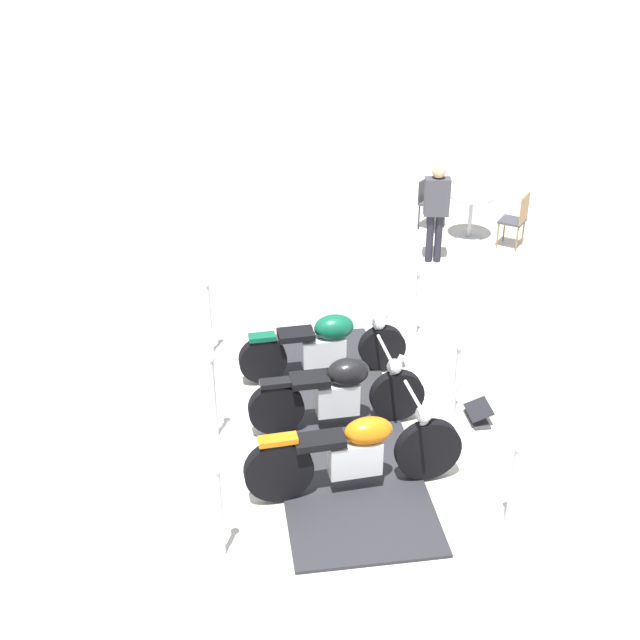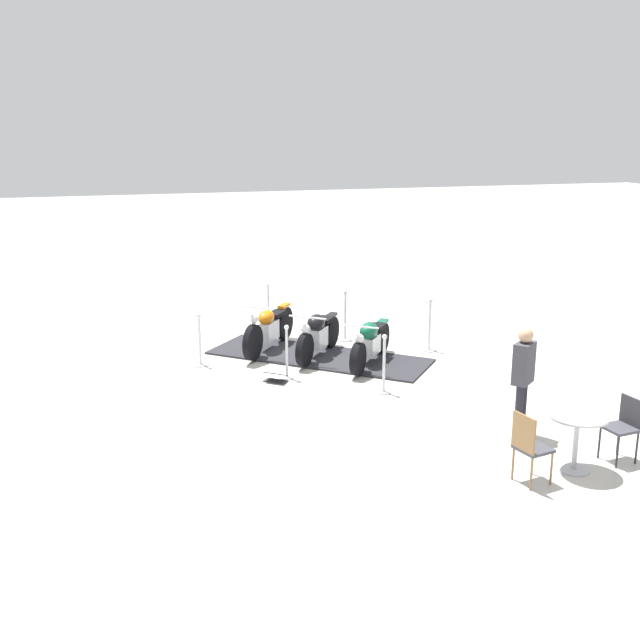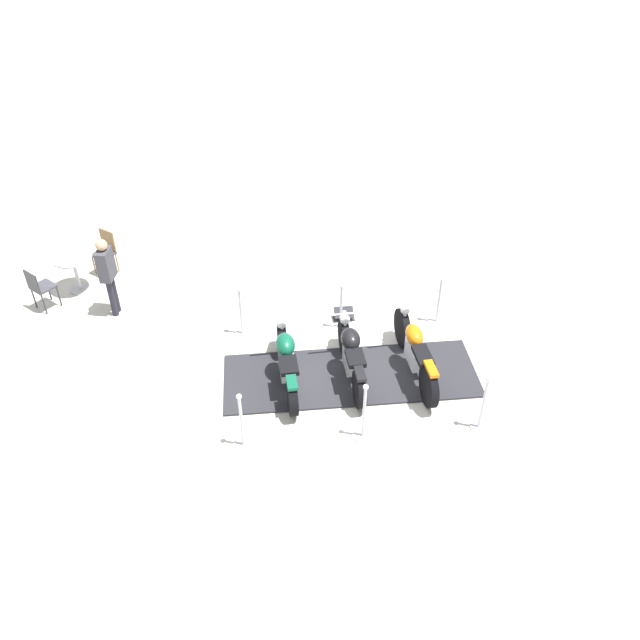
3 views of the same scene
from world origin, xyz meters
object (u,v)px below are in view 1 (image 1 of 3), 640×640
(info_placard, at_px, (478,415))
(cafe_chair_near_table, at_px, (429,200))
(stanchion_right_mid, at_px, (455,393))
(motorcycle_forest, at_px, (326,344))
(stanchion_right_rear, at_px, (416,315))
(stanchion_left_rear, at_px, (211,332))
(bystander_person, at_px, (436,205))
(cafe_table, at_px, (471,206))
(cafe_chair_across_table, at_px, (517,217))
(motorcycle_black, at_px, (340,392))
(motorcycle_copper, at_px, (357,451))
(stanchion_left_front, at_px, (221,525))
(stanchion_left_mid, at_px, (215,412))
(stanchion_right_front, at_px, (510,502))

(info_placard, distance_m, cafe_chair_near_table, 5.98)
(cafe_chair_near_table, bearing_deg, stanchion_right_mid, -58.98)
(motorcycle_forest, distance_m, stanchion_right_rear, 1.57)
(stanchion_left_rear, height_order, info_placard, stanchion_left_rear)
(stanchion_right_rear, height_order, bystander_person, bystander_person)
(stanchion_right_mid, relative_size, cafe_table, 1.28)
(stanchion_right_rear, distance_m, cafe_chair_near_table, 4.11)
(stanchion_right_mid, relative_size, info_placard, 2.21)
(cafe_chair_across_table, bearing_deg, bystander_person, 51.56)
(motorcycle_black, distance_m, cafe_chair_near_table, 6.35)
(motorcycle_copper, bearing_deg, stanchion_left_front, -155.91)
(stanchion_right_rear, bearing_deg, bystander_person, -152.21)
(motorcycle_forest, height_order, bystander_person, bystander_person)
(cafe_table, xyz_separation_m, cafe_chair_across_table, (-0.14, 0.81, -0.05))
(stanchion_right_rear, relative_size, cafe_chair_across_table, 1.10)
(motorcycle_forest, relative_size, bystander_person, 1.06)
(stanchion_right_mid, distance_m, info_placard, 0.40)
(cafe_table, bearing_deg, stanchion_left_front, 15.28)
(motorcycle_black, height_order, cafe_chair_near_table, motorcycle_black)
(stanchion_left_mid, bearing_deg, info_placard, 136.53)
(stanchion_left_mid, xyz_separation_m, cafe_table, (-6.94, -0.83, 0.24))
(motorcycle_copper, height_order, stanchion_right_mid, motorcycle_copper)
(info_placard, bearing_deg, stanchion_left_front, -59.91)
(cafe_chair_across_table, bearing_deg, motorcycle_copper, 94.83)
(cafe_chair_across_table, bearing_deg, motorcycle_black, 89.12)
(stanchion_right_mid, bearing_deg, motorcycle_copper, -2.82)
(cafe_chair_near_table, relative_size, cafe_chair_across_table, 0.94)
(stanchion_right_rear, xyz_separation_m, stanchion_right_front, (2.50, 2.81, -0.04))
(info_placard, relative_size, cafe_table, 0.58)
(cafe_chair_near_table, bearing_deg, stanchion_left_rear, -92.84)
(stanchion_left_rear, bearing_deg, motorcycle_forest, 110.19)
(stanchion_left_rear, relative_size, cafe_chair_near_table, 1.22)
(stanchion_left_mid, relative_size, cafe_chair_near_table, 1.23)
(motorcycle_forest, height_order, stanchion_left_mid, stanchion_left_mid)
(stanchion_left_front, relative_size, bystander_person, 0.66)
(stanchion_right_rear, distance_m, cafe_chair_across_table, 3.78)
(motorcycle_forest, bearing_deg, stanchion_right_front, -68.50)
(cafe_chair_near_table, bearing_deg, motorcycle_forest, -76.01)
(stanchion_left_front, bearing_deg, stanchion_left_rear, -131.70)
(stanchion_left_rear, xyz_separation_m, bystander_person, (-4.44, 0.63, 0.66))
(stanchion_left_mid, height_order, cafe_chair_across_table, stanchion_left_mid)
(stanchion_left_mid, relative_size, stanchion_right_mid, 1.10)
(stanchion_right_rear, relative_size, bystander_person, 0.63)
(motorcycle_black, bearing_deg, cafe_chair_near_table, 63.18)
(stanchion_right_front, height_order, info_placard, stanchion_right_front)
(bystander_person, bearing_deg, info_placard, 1.54)
(stanchion_left_mid, bearing_deg, stanchion_right_front, 104.45)
(motorcycle_forest, bearing_deg, info_placard, -39.36)
(info_placard, bearing_deg, cafe_chair_near_table, 170.87)
(cafe_chair_near_table, bearing_deg, motorcycle_black, -71.17)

